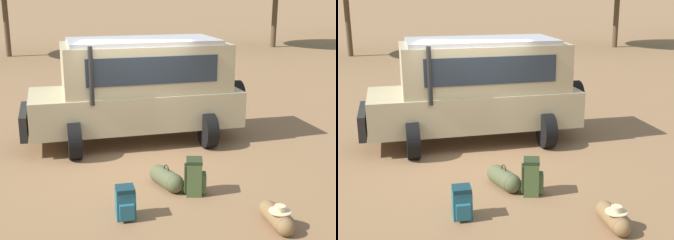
{
  "view_description": "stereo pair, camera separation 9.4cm",
  "coord_description": "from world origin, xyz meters",
  "views": [
    {
      "loc": [
        0.83,
        -9.52,
        3.56
      ],
      "look_at": [
        0.72,
        -0.43,
        1.0
      ],
      "focal_mm": 50.0,
      "sensor_mm": 36.0,
      "label": 1
    },
    {
      "loc": [
        0.92,
        -9.52,
        3.56
      ],
      "look_at": [
        0.72,
        -0.43,
        1.0
      ],
      "focal_mm": 50.0,
      "sensor_mm": 36.0,
      "label": 2
    }
  ],
  "objects": [
    {
      "name": "duffel_bag_low_black_case",
      "position": [
        2.43,
        -2.95,
        0.15
      ],
      "size": [
        0.43,
        0.88,
        0.39
      ],
      "color": "brown",
      "rests_on": "ground_plane"
    },
    {
      "name": "safari_vehicle",
      "position": [
        0.01,
        1.38,
        1.29
      ],
      "size": [
        5.47,
        3.52,
        2.44
      ],
      "color": "tan",
      "rests_on": "ground_plane"
    },
    {
      "name": "backpack_cluster_center",
      "position": [
        1.21,
        -1.77,
        0.32
      ],
      "size": [
        0.4,
        0.36,
        0.66
      ],
      "color": "#42562D",
      "rests_on": "ground_plane"
    },
    {
      "name": "duffel_bag_soft_canvas",
      "position": [
        0.7,
        -1.49,
        0.17
      ],
      "size": [
        0.65,
        0.82,
        0.45
      ],
      "color": "#4C5133",
      "rests_on": "ground_plane"
    },
    {
      "name": "ground_plane",
      "position": [
        0.0,
        0.0,
        0.0
      ],
      "size": [
        320.0,
        320.0,
        0.0
      ],
      "primitive_type": "plane",
      "color": "olive"
    },
    {
      "name": "backpack_beside_front_wheel",
      "position": [
        0.06,
        -2.7,
        0.26
      ],
      "size": [
        0.36,
        0.44,
        0.53
      ],
      "color": "#235B6B",
      "rests_on": "ground_plane"
    }
  ]
}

